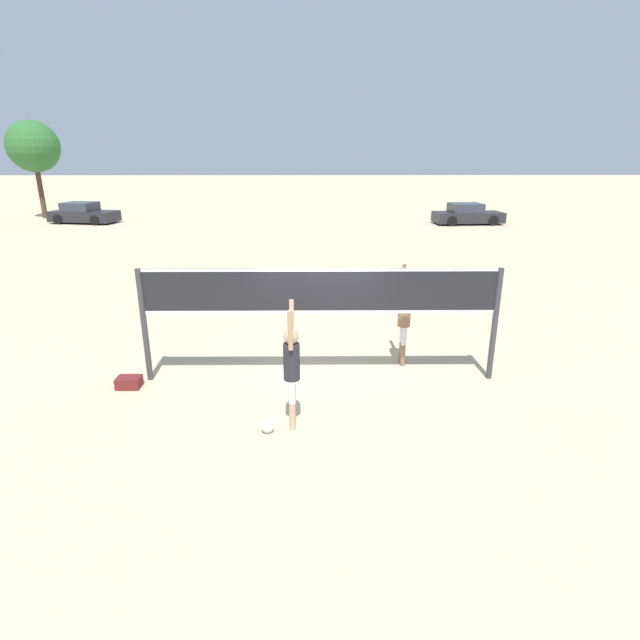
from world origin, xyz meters
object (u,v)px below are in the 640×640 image
object	(u,v)px
parked_car_near	(467,215)
player_blocker	(404,314)
parked_car_mid	(83,214)
gear_bag	(129,382)
volleyball	(268,426)
player_spiker	(292,364)
volleyball_net	(320,302)
tree_left_cluster	(33,147)

from	to	relation	value
parked_car_near	player_blocker	bearing A→B (deg)	-114.08
parked_car_mid	gear_bag	bearing A→B (deg)	-53.75
volleyball	player_spiker	bearing A→B (deg)	25.79
player_spiker	player_blocker	world-z (taller)	player_blocker
player_blocker	parked_car_mid	bearing A→B (deg)	-143.62
volleyball_net	player_blocker	xyz separation A→B (m)	(1.86, 0.76, -0.51)
volleyball_net	volleyball	distance (m)	2.82
volleyball_net	tree_left_cluster	world-z (taller)	tree_left_cluster
player_spiker	volleyball_net	bearing A→B (deg)	-14.34
volleyball	gear_bag	xyz separation A→B (m)	(-2.98, 1.75, 0.00)
gear_bag	volleyball	bearing A→B (deg)	-30.41
parked_car_near	tree_left_cluster	size ratio (longest dim) A/B	0.69
player_spiker	player_blocker	size ratio (longest dim) A/B	0.99
volleyball_net	parked_car_mid	xyz separation A→B (m)	(-15.80, 24.74, -1.09)
player_blocker	gear_bag	xyz separation A→B (m)	(-5.76, -1.15, -1.08)
player_spiker	gear_bag	xyz separation A→B (m)	(-3.40, 1.55, -1.07)
gear_bag	tree_left_cluster	distance (m)	32.56
volleyball	tree_left_cluster	distance (m)	35.58
volleyball_net	parked_car_near	xyz separation A→B (m)	(10.05, 23.99, -1.09)
volleyball_net	player_spiker	xyz separation A→B (m)	(-0.49, -1.93, -0.52)
player_blocker	tree_left_cluster	bearing A→B (deg)	-140.93
volleyball	player_blocker	bearing A→B (deg)	46.24
volleyball	parked_car_mid	distance (m)	30.72
tree_left_cluster	volleyball_net	bearing A→B (deg)	-54.18
parked_car_mid	volleyball_net	bearing A→B (deg)	-46.53
player_blocker	gear_bag	bearing A→B (deg)	-78.70
player_spiker	parked_car_near	world-z (taller)	player_spiker
volleyball_net	player_blocker	size ratio (longest dim) A/B	3.25
player_blocker	volleyball	bearing A→B (deg)	-43.76
volleyball	tree_left_cluster	xyz separation A→B (m)	(-18.98, 29.70, 4.82)
player_blocker	volleyball	distance (m)	4.16
player_spiker	volleyball	xyz separation A→B (m)	(-0.42, -0.20, -1.07)
player_blocker	player_spiker	bearing A→B (deg)	-41.14
player_spiker	gear_bag	distance (m)	3.89
parked_car_mid	player_spiker	bearing A→B (deg)	-49.24
player_spiker	parked_car_mid	world-z (taller)	player_spiker
player_spiker	tree_left_cluster	size ratio (longest dim) A/B	0.33
gear_bag	parked_car_near	bearing A→B (deg)	60.22
volleyball_net	tree_left_cluster	distance (m)	34.15
parked_car_mid	tree_left_cluster	xyz separation A→B (m)	(-4.09, 2.83, 4.31)
gear_bag	parked_car_near	xyz separation A→B (m)	(13.95, 24.38, 0.50)
player_spiker	gear_bag	bearing A→B (deg)	65.58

